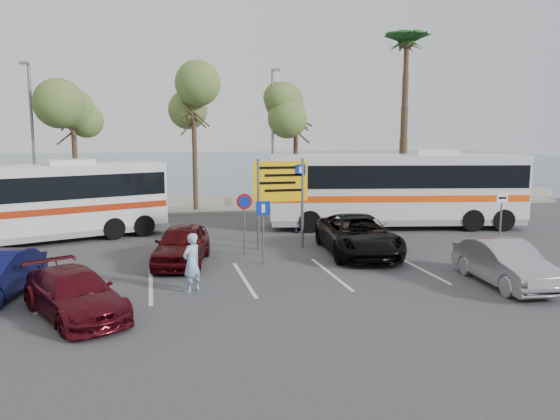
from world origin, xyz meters
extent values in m
plane|color=#363739|center=(0.00, 0.00, 0.00)|extent=(120.00, 120.00, 0.00)
cube|color=gray|center=(0.00, 14.00, 0.07)|extent=(44.00, 2.40, 0.15)
cube|color=gray|center=(0.00, 16.00, 0.30)|extent=(48.00, 0.80, 0.60)
plane|color=#3F5265|center=(0.00, 60.00, 0.01)|extent=(140.00, 140.00, 0.00)
cylinder|color=#382619|center=(-8.00, 14.00, 2.67)|extent=(0.28, 0.28, 5.04)
cylinder|color=#382619|center=(-1.50, 14.00, 2.95)|extent=(0.28, 0.28, 5.60)
cylinder|color=#382619|center=(4.50, 14.00, 2.74)|extent=(0.28, 0.28, 5.18)
cylinder|color=#382619|center=(11.50, 14.00, 5.15)|extent=(0.48, 0.48, 10.00)
cylinder|color=slate|center=(-10.00, 13.60, 4.15)|extent=(0.16, 0.16, 8.00)
cylinder|color=slate|center=(-10.00, 13.15, 8.10)|extent=(0.12, 0.90, 0.12)
cube|color=slate|center=(-10.00, 12.65, 8.05)|extent=(0.45, 0.25, 0.12)
cylinder|color=slate|center=(3.00, 13.60, 4.15)|extent=(0.16, 0.16, 8.00)
cylinder|color=slate|center=(3.00, 13.15, 8.10)|extent=(0.12, 0.90, 0.12)
cube|color=slate|center=(3.00, 12.65, 8.05)|extent=(0.45, 0.25, 0.12)
cylinder|color=slate|center=(0.10, 3.20, 1.80)|extent=(0.12, 0.12, 3.60)
cylinder|color=slate|center=(1.90, 3.20, 1.80)|extent=(0.12, 0.12, 3.60)
cube|color=yellow|center=(1.00, 3.20, 2.70)|extent=(2.20, 0.06, 1.60)
cube|color=#0C2699|center=(1.80, 3.16, 3.15)|extent=(0.42, 0.01, 0.42)
cylinder|color=slate|center=(-0.60, 2.40, 1.10)|extent=(0.07, 0.07, 2.20)
cylinder|color=#B20C0C|center=(-0.60, 2.37, 2.05)|extent=(0.60, 0.03, 0.60)
cylinder|color=slate|center=(-0.20, 0.80, 1.10)|extent=(0.07, 0.07, 2.20)
cube|color=#0C2699|center=(-0.20, 0.78, 2.00)|extent=(0.50, 0.03, 0.50)
cylinder|color=slate|center=(9.80, 1.50, 1.10)|extent=(0.07, 0.07, 2.20)
cube|color=white|center=(9.80, 1.48, 2.00)|extent=(0.50, 0.03, 0.40)
cube|color=silver|center=(-8.93, 6.50, 1.88)|extent=(11.27, 6.19, 2.74)
cube|color=black|center=(-8.93, 6.50, 2.37)|extent=(11.08, 6.15, 0.98)
cube|color=#A0260C|center=(-8.93, 6.50, 1.44)|extent=(11.18, 6.18, 0.28)
cube|color=gray|center=(-8.93, 6.50, 0.51)|extent=(11.16, 6.13, 0.51)
cube|color=silver|center=(-8.93, 6.50, 3.37)|extent=(2.27, 2.05, 0.22)
cube|color=silver|center=(7.50, 6.53, 2.05)|extent=(12.41, 4.82, 2.99)
cube|color=black|center=(7.50, 6.53, 2.58)|extent=(12.18, 4.82, 1.06)
cube|color=#F14B0E|center=(7.50, 6.53, 1.57)|extent=(12.30, 4.83, 0.30)
cube|color=gray|center=(7.50, 6.53, 0.56)|extent=(12.29, 4.77, 0.56)
cube|color=silver|center=(7.50, 6.53, 3.66)|extent=(2.29, 1.97, 0.24)
imported|color=#4F0D16|center=(-5.97, -3.50, 0.60)|extent=(3.36, 4.43, 1.20)
imported|color=#40090B|center=(-3.00, 1.50, 0.71)|extent=(2.54, 4.42, 1.42)
imported|color=black|center=(3.64, 1.50, 0.74)|extent=(3.00, 5.55, 1.48)
imported|color=#96979C|center=(6.46, -3.50, 0.68)|extent=(1.73, 4.22, 1.36)
imported|color=#97B8DB|center=(-2.91, -2.00, 0.87)|extent=(0.75, 0.73, 1.74)
imported|color=#2E3346|center=(2.62, 6.50, 0.83)|extent=(0.67, 0.84, 1.66)
camera|label=1|loc=(-3.98, -17.70, 4.69)|focal=35.00mm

